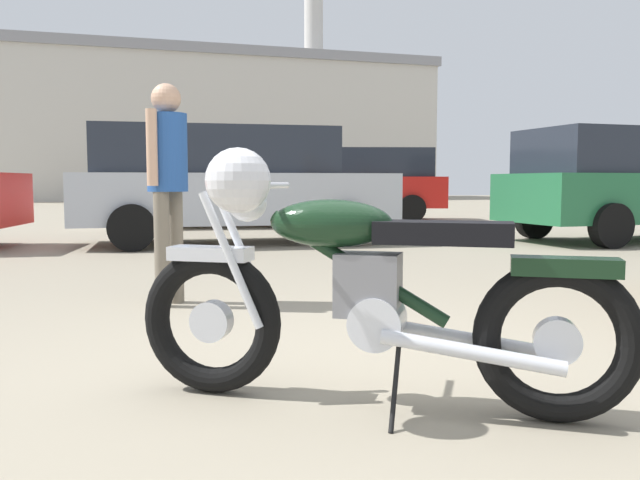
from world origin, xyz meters
name	(u,v)px	position (x,y,z in m)	size (l,w,h in m)	color
ground_plane	(378,377)	(0.00, 0.00, 0.00)	(80.00, 80.00, 0.00)	gray
vintage_motorcycle	(359,290)	(-0.21, -0.38, 0.49)	(1.89, 1.08, 1.07)	black
bystander	(168,170)	(-0.95, 2.15, 1.02)	(0.30, 0.39, 1.66)	#706656
white_estate_far	(349,182)	(3.46, 12.58, 0.94)	(4.96, 2.66, 1.74)	black
blue_hatchback_right	(223,187)	(0.26, 10.94, 0.84)	(4.29, 2.10, 1.67)	black
silver_sedan_mid	(229,181)	(0.00, 7.11, 0.94)	(4.71, 2.00, 1.74)	black
industrial_building	(216,129)	(2.05, 35.10, 3.95)	(24.07, 10.65, 15.04)	beige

